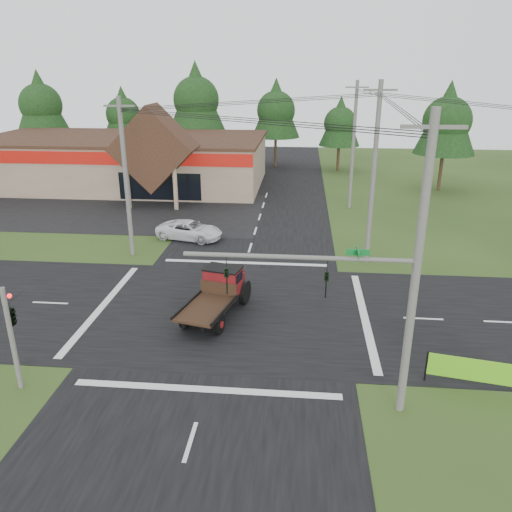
# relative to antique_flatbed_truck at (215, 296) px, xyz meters

# --- Properties ---
(ground) EXTENTS (120.00, 120.00, 0.00)m
(ground) POSITION_rel_antique_flatbed_truck_xyz_m (0.71, 0.64, -1.16)
(ground) COLOR #2A4317
(ground) RESTS_ON ground
(road_ns) EXTENTS (12.00, 120.00, 0.02)m
(road_ns) POSITION_rel_antique_flatbed_truck_xyz_m (0.71, 0.64, -1.15)
(road_ns) COLOR black
(road_ns) RESTS_ON ground
(road_ew) EXTENTS (120.00, 12.00, 0.02)m
(road_ew) POSITION_rel_antique_flatbed_truck_xyz_m (0.71, 0.64, -1.15)
(road_ew) COLOR black
(road_ew) RESTS_ON ground
(parking_apron) EXTENTS (28.00, 14.00, 0.02)m
(parking_apron) POSITION_rel_antique_flatbed_truck_xyz_m (-13.29, 19.64, -1.15)
(parking_apron) COLOR black
(parking_apron) RESTS_ON ground
(cvs_building) EXTENTS (30.40, 18.20, 9.19)m
(cvs_building) POSITION_rel_antique_flatbed_truck_xyz_m (-15.00, 30.21, 1.61)
(cvs_building) COLOR gray
(cvs_building) RESTS_ON ground
(traffic_signal_mast) EXTENTS (8.12, 0.24, 7.00)m
(traffic_signal_mast) POSITION_rel_antique_flatbed_truck_xyz_m (6.53, -6.86, 3.26)
(traffic_signal_mast) COLOR #595651
(traffic_signal_mast) RESTS_ON ground
(traffic_signal_corner) EXTENTS (0.53, 2.48, 4.40)m
(traffic_signal_corner) POSITION_rel_antique_flatbed_truck_xyz_m (-6.79, -6.68, 2.36)
(traffic_signal_corner) COLOR #595651
(traffic_signal_corner) RESTS_ON ground
(utility_pole_nr) EXTENTS (2.00, 0.30, 11.00)m
(utility_pole_nr) POSITION_rel_antique_flatbed_truck_xyz_m (8.21, -6.86, 4.47)
(utility_pole_nr) COLOR #595651
(utility_pole_nr) RESTS_ON ground
(utility_pole_nw) EXTENTS (2.00, 0.30, 10.50)m
(utility_pole_nw) POSITION_rel_antique_flatbed_truck_xyz_m (-7.29, 8.64, 4.22)
(utility_pole_nw) COLOR #595651
(utility_pole_nw) RESTS_ON ground
(utility_pole_ne) EXTENTS (2.00, 0.30, 11.50)m
(utility_pole_ne) POSITION_rel_antique_flatbed_truck_xyz_m (8.71, 8.64, 4.72)
(utility_pole_ne) COLOR #595651
(utility_pole_ne) RESTS_ON ground
(utility_pole_n) EXTENTS (2.00, 0.30, 11.20)m
(utility_pole_n) POSITION_rel_antique_flatbed_truck_xyz_m (8.71, 22.64, 4.57)
(utility_pole_n) COLOR #595651
(utility_pole_n) RESTS_ON ground
(tree_row_a) EXTENTS (6.72, 6.72, 12.12)m
(tree_row_a) POSITION_rel_antique_flatbed_truck_xyz_m (-29.29, 40.64, 6.88)
(tree_row_a) COLOR #332316
(tree_row_a) RESTS_ON ground
(tree_row_b) EXTENTS (5.60, 5.60, 10.10)m
(tree_row_b) POSITION_rel_antique_flatbed_truck_xyz_m (-19.29, 42.64, 5.54)
(tree_row_b) COLOR #332316
(tree_row_b) RESTS_ON ground
(tree_row_c) EXTENTS (7.28, 7.28, 13.13)m
(tree_row_c) POSITION_rel_antique_flatbed_truck_xyz_m (-9.29, 41.64, 7.56)
(tree_row_c) COLOR #332316
(tree_row_c) RESTS_ON ground
(tree_row_d) EXTENTS (6.16, 6.16, 11.11)m
(tree_row_d) POSITION_rel_antique_flatbed_truck_xyz_m (0.71, 42.64, 6.21)
(tree_row_d) COLOR #332316
(tree_row_d) RESTS_ON ground
(tree_row_e) EXTENTS (5.04, 5.04, 9.09)m
(tree_row_e) POSITION_rel_antique_flatbed_truck_xyz_m (8.71, 40.64, 4.87)
(tree_row_e) COLOR #332316
(tree_row_e) RESTS_ON ground
(tree_side_ne) EXTENTS (6.16, 6.16, 11.11)m
(tree_side_ne) POSITION_rel_antique_flatbed_truck_xyz_m (18.71, 30.64, 6.21)
(tree_side_ne) COLOR #332316
(tree_side_ne) RESTS_ON ground
(antique_flatbed_truck) EXTENTS (3.39, 5.92, 2.33)m
(antique_flatbed_truck) POSITION_rel_antique_flatbed_truck_xyz_m (0.00, 0.00, 0.00)
(antique_flatbed_truck) COLOR #5A0C0E
(antique_flatbed_truck) RESTS_ON ground
(roadside_banner) EXTENTS (3.99, 0.89, 1.38)m
(roadside_banner) POSITION_rel_antique_flatbed_truck_xyz_m (11.49, -5.27, -0.47)
(roadside_banner) COLOR #63BE19
(roadside_banner) RESTS_ON ground
(white_pickup) EXTENTS (5.34, 3.34, 1.38)m
(white_pickup) POSITION_rel_antique_flatbed_truck_xyz_m (-4.05, 12.29, -0.48)
(white_pickup) COLOR white
(white_pickup) RESTS_ON ground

